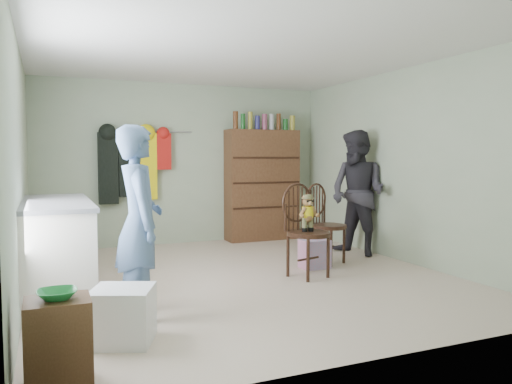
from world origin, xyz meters
name	(u,v)px	position (x,y,z in m)	size (l,w,h in m)	color
ground_plane	(243,277)	(0.00, 0.00, 0.00)	(5.00, 5.00, 0.00)	beige
room_walls	(226,139)	(0.00, 0.53, 1.58)	(5.00, 5.00, 5.00)	#AFBE9F
counter	(57,248)	(-1.95, 0.00, 0.47)	(0.64, 1.86, 0.94)	silver
stool	(58,343)	(-1.99, -2.09, 0.26)	(0.37, 0.32, 0.53)	brown
bowl	(57,294)	(-1.99, -2.09, 0.56)	(0.23, 0.23, 0.06)	green
plastic_tub	(123,315)	(-1.54, -1.51, 0.20)	(0.43, 0.41, 0.41)	white
chair_front	(305,223)	(0.67, -0.24, 0.61)	(0.58, 0.58, 1.07)	#3A2014
chair_far	(324,220)	(1.25, 0.32, 0.55)	(0.61, 0.61, 1.03)	#3A2014
striped_bag	(315,254)	(0.98, 0.09, 0.17)	(0.33, 0.26, 0.35)	pink
person_left	(139,223)	(-1.32, -1.00, 0.81)	(0.59, 0.39, 1.63)	slate
person_right	(358,193)	(1.94, 0.58, 0.87)	(0.84, 0.66, 1.73)	#2D2B33
dresser	(262,184)	(1.25, 2.30, 0.92)	(1.20, 0.39, 2.08)	brown
coat_rack	(132,164)	(-0.83, 2.38, 1.25)	(1.42, 0.12, 1.09)	#99999E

